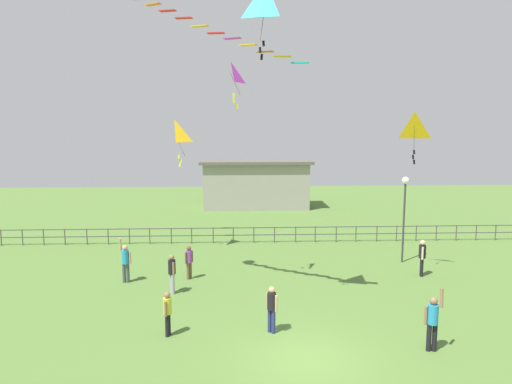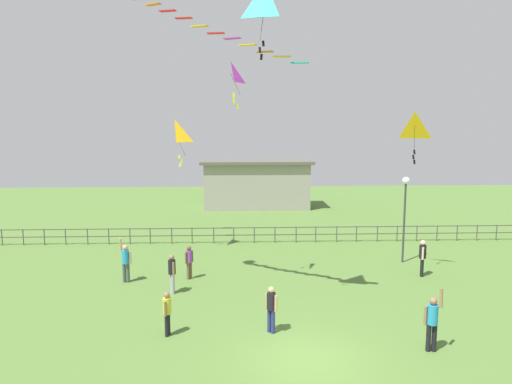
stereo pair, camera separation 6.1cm
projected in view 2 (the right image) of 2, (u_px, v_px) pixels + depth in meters
The scene contains 15 objects.
ground_plane at pixel (306, 359), 13.88m from camera, with size 80.00×80.00×0.00m, color #517533.
lamppost at pixel (405, 200), 23.32m from camera, with size 0.36×0.36×4.35m.
person_0 at pixel (422, 256), 21.44m from camera, with size 0.31×0.49×1.69m.
person_1 at pixel (126, 260), 20.59m from camera, with size 0.51×0.31×1.98m.
person_2 at pixel (432, 320), 14.25m from camera, with size 0.52×0.32×2.02m.
person_3 at pixel (271, 306), 15.56m from camera, with size 0.37×0.37×1.60m.
person_4 at pixel (167, 311), 15.34m from camera, with size 0.28×0.44×1.49m.
person_5 at pixel (189, 260), 21.06m from camera, with size 0.34×0.37×1.52m.
person_6 at pixel (172, 271), 19.24m from camera, with size 0.30×0.45×1.64m.
kite_0 at pixel (231, 75), 18.70m from camera, with size 0.76×0.91×1.84m.
kite_1 at pixel (414, 127), 20.34m from camera, with size 1.09×0.84×2.28m.
kite_2 at pixel (265, 6), 15.81m from camera, with size 1.09×1.17×2.54m.
kite_3 at pixel (175, 134), 24.92m from camera, with size 1.17×1.17×2.40m.
waterfront_railing at pixel (265, 233), 27.63m from camera, with size 36.03×0.06×0.95m.
pavilion_building at pixel (257, 184), 39.31m from camera, with size 9.23×3.85×3.99m.
Camera 2 is at (-2.01, -12.98, 6.86)m, focal length 32.92 mm.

